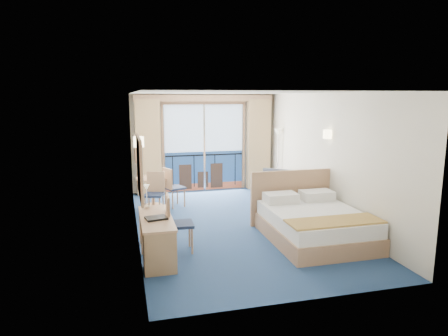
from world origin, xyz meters
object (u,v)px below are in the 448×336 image
nightstand (311,204)px  table_chair_a (172,185)px  desk_chair (175,220)px  round_table (153,184)px  desk (159,244)px  bed (313,223)px  floor_lamp (278,144)px  armchair (274,186)px  table_chair_b (155,190)px

nightstand → table_chair_a: size_ratio=0.55×
desk_chair → round_table: (-0.15, 3.02, -0.03)m
desk → desk_chair: bearing=59.9°
desk → desk_chair: (0.33, 0.58, 0.18)m
bed → desk_chair: bearing=179.3°
round_table → table_chair_a: size_ratio=0.83×
floor_lamp → desk: 5.58m
nightstand → armchair: bearing=103.8°
armchair → round_table: (-2.99, 0.33, 0.14)m
floor_lamp → armchair: bearing=-116.5°
armchair → desk: armchair is taller
round_table → desk_chair: bearing=-87.2°
nightstand → desk_chair: bearing=-157.6°
bed → desk: 2.95m
nightstand → bed: bearing=-114.8°
table_chair_a → table_chair_b: bearing=111.9°
round_table → table_chair_a: table_chair_a is taller
round_table → table_chair_a: 0.48m
floor_lamp → round_table: floor_lamp is taller
table_chair_b → round_table: bearing=108.7°
armchair → desk_chair: size_ratio=0.88×
desk → table_chair_b: bearing=86.5°
nightstand → table_chair_b: bearing=162.3°
desk → table_chair_a: (0.62, 3.39, 0.15)m
table_chair_a → table_chair_b: 0.62m
armchair → desk: size_ratio=0.59×
nightstand → floor_lamp: bearing=87.4°
floor_lamp → table_chair_b: floor_lamp is taller
armchair → table_chair_a: 2.57m
bed → table_chair_b: bed is taller
bed → nightstand: bed is taller
armchair → floor_lamp: (0.44, 0.88, 0.94)m
armchair → desk: 4.55m
round_table → table_chair_b: 0.64m
round_table → floor_lamp: bearing=9.0°
round_table → bed: bearing=-48.4°
armchair → table_chair_a: bearing=-55.5°
desk_chair → table_chair_a: bearing=-3.3°
armchair → floor_lamp: floor_lamp is taller
armchair → desk_chair: (-2.85, -2.69, 0.17)m
floor_lamp → round_table: 3.56m
bed → desk: size_ratio=1.45×
armchair → desk_chair: desk_chair is taller
bed → armchair: bed is taller
bed → desk_chair: (-2.56, 0.03, 0.25)m
bed → table_chair_a: bed is taller
desk → table_chair_b: 2.96m
desk → round_table: size_ratio=1.87×
nightstand → desk_chair: 3.46m
armchair → desk: (-3.18, -3.26, -0.02)m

